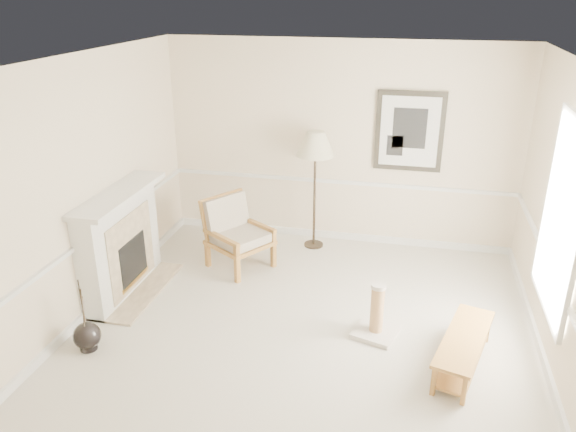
% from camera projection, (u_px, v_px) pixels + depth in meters
% --- Properties ---
extents(ground, '(5.50, 5.50, 0.00)m').
position_uv_depth(ground, '(299.00, 341.00, 6.02)').
color(ground, silver).
rests_on(ground, ground).
extents(room, '(5.04, 5.54, 2.92)m').
position_uv_depth(room, '(317.00, 175.00, 5.35)').
color(room, beige).
rests_on(room, ground).
extents(fireplace, '(0.64, 1.64, 1.31)m').
position_uv_depth(fireplace, '(121.00, 244.00, 6.80)').
color(fireplace, white).
rests_on(fireplace, ground).
extents(floor_vase, '(0.29, 0.29, 0.84)m').
position_uv_depth(floor_vase, '(87.00, 336.00, 5.84)').
color(floor_vase, black).
rests_on(floor_vase, ground).
extents(armchair, '(1.03, 1.01, 0.95)m').
position_uv_depth(armchair, '(235.00, 230.00, 7.52)').
color(armchair, '#A37434').
rests_on(armchair, ground).
extents(floor_lamp, '(0.71, 0.71, 1.71)m').
position_uv_depth(floor_lamp, '(315.00, 147.00, 7.68)').
color(floor_lamp, black).
rests_on(floor_lamp, ground).
extents(bench, '(0.68, 1.28, 0.35)m').
position_uv_depth(bench, '(463.00, 347.00, 5.55)').
color(bench, '#A37434').
rests_on(bench, ground).
extents(scratching_post, '(0.55, 0.55, 0.63)m').
position_uv_depth(scratching_post, '(376.00, 319.00, 6.07)').
color(scratching_post, silver).
rests_on(scratching_post, ground).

